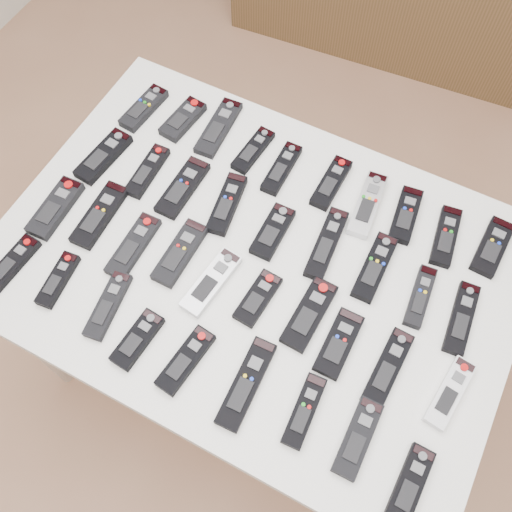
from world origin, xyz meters
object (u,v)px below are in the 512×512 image
at_px(remote_1, 183,119).
at_px(remote_3, 253,150).
at_px(remote_29, 12,263).
at_px(remote_15, 326,244).
at_px(remote_16, 375,267).
at_px(remote_32, 137,339).
at_px(remote_14, 273,232).
at_px(remote_23, 211,282).
at_px(remote_20, 100,215).
at_px(remote_6, 367,205).
at_px(remote_27, 388,368).
at_px(remote_8, 446,236).
at_px(remote_4, 282,168).
at_px(remote_22, 180,253).
at_px(remote_2, 219,128).
at_px(remote_10, 104,156).
at_px(remote_24, 258,298).
at_px(remote_25, 309,314).
at_px(remote_7, 406,215).
at_px(remote_21, 133,246).
at_px(remote_12, 183,188).
at_px(remote_13, 227,204).
at_px(remote_18, 461,318).
at_px(table, 256,270).
at_px(remote_26, 339,343).
at_px(remote_11, 147,171).
at_px(remote_35, 304,411).
at_px(remote_28, 450,393).
at_px(remote_31, 108,305).
at_px(remote_34, 246,383).
at_px(remote_36, 358,438).
at_px(remote_19, 55,208).
at_px(remote_37, 410,485).
at_px(remote_5, 331,183).
at_px(remote_17, 420,297).
at_px(remote_0, 144,108).
at_px(remote_9, 492,247).

height_order(remote_1, remote_3, remote_1).
bearing_deg(remote_29, remote_15, 34.97).
height_order(remote_16, remote_32, same).
bearing_deg(remote_14, remote_23, -110.20).
relative_size(remote_16, remote_20, 0.95).
height_order(remote_6, remote_23, remote_6).
bearing_deg(remote_27, remote_8, 91.45).
bearing_deg(remote_4, remote_22, -108.26).
bearing_deg(remote_1, remote_2, 18.00).
relative_size(remote_3, remote_10, 0.87).
bearing_deg(remote_2, remote_24, -54.34).
height_order(remote_4, remote_25, same).
height_order(remote_7, remote_21, remote_7).
xyz_separation_m(remote_12, remote_20, (-0.14, -0.17, 0.00)).
relative_size(remote_13, remote_18, 0.98).
bearing_deg(remote_23, table, 65.36).
xyz_separation_m(remote_14, remote_26, (0.26, -0.19, -0.00)).
relative_size(remote_11, remote_35, 1.04).
relative_size(remote_1, remote_28, 0.87).
bearing_deg(remote_31, remote_34, -10.16).
bearing_deg(remote_11, remote_36, -28.79).
xyz_separation_m(remote_13, remote_24, (0.19, -0.19, -0.00)).
xyz_separation_m(remote_25, remote_26, (0.09, -0.03, -0.00)).
relative_size(remote_10, remote_25, 0.98).
height_order(remote_28, remote_32, remote_32).
relative_size(remote_20, remote_34, 0.92).
height_order(remote_19, remote_37, remote_19).
height_order(remote_15, remote_36, remote_15).
xyz_separation_m(remote_5, remote_31, (-0.32, -0.55, -0.00)).
bearing_deg(remote_3, remote_17, -15.07).
bearing_deg(remote_13, remote_0, 145.66).
xyz_separation_m(remote_23, remote_37, (0.57, -0.21, 0.00)).
bearing_deg(remote_22, remote_28, -1.93).
xyz_separation_m(remote_14, remote_28, (0.52, -0.18, -0.00)).
relative_size(remote_9, remote_17, 1.03).
bearing_deg(remote_36, remote_21, 165.29).
distance_m(remote_13, remote_24, 0.27).
height_order(remote_5, remote_17, remote_5).
bearing_deg(remote_4, remote_11, -151.78).
relative_size(remote_1, remote_34, 0.70).
bearing_deg(remote_22, remote_34, -35.36).
relative_size(remote_13, remote_29, 1.13).
distance_m(remote_23, remote_37, 0.61).
bearing_deg(remote_9, remote_10, -165.09).
distance_m(remote_7, remote_19, 0.88).
xyz_separation_m(remote_5, remote_8, (0.32, -0.01, -0.00)).
xyz_separation_m(remote_2, remote_13, (0.14, -0.21, 0.00)).
bearing_deg(remote_3, remote_18, -12.65).
relative_size(remote_0, remote_29, 1.03).
distance_m(remote_20, remote_28, 0.93).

